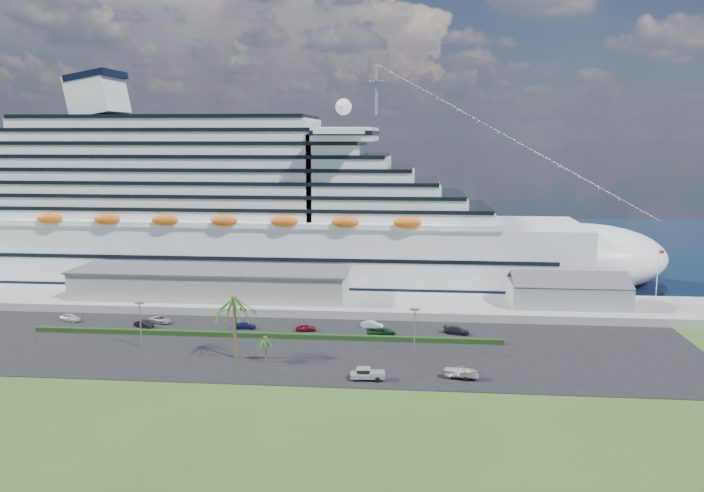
# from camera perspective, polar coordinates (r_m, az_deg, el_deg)

# --- Properties ---
(ground) EXTENTS (420.00, 420.00, 0.00)m
(ground) POSITION_cam_1_polar(r_m,az_deg,el_deg) (112.85, -5.20, -10.09)
(ground) COLOR #314E1A
(ground) RESTS_ON ground
(asphalt_lot) EXTENTS (140.00, 38.00, 0.12)m
(asphalt_lot) POSITION_cam_1_polar(r_m,az_deg,el_deg) (123.10, -4.26, -8.39)
(asphalt_lot) COLOR black
(asphalt_lot) RESTS_ON ground
(wharf) EXTENTS (240.00, 20.00, 1.80)m
(wharf) POSITION_cam_1_polar(r_m,az_deg,el_deg) (150.46, -2.41, -4.77)
(wharf) COLOR gray
(wharf) RESTS_ON ground
(water) EXTENTS (420.00, 160.00, 0.02)m
(water) POSITION_cam_1_polar(r_m,az_deg,el_deg) (238.41, 0.52, 0.23)
(water) COLOR black
(water) RESTS_ON ground
(cruise_ship) EXTENTS (191.00, 38.00, 54.00)m
(cruise_ship) POSITION_cam_1_polar(r_m,az_deg,el_deg) (174.88, -8.39, 2.37)
(cruise_ship) COLOR silver
(cruise_ship) RESTS_ON ground
(terminal_building) EXTENTS (61.00, 15.00, 6.30)m
(terminal_building) POSITION_cam_1_polar(r_m,az_deg,el_deg) (154.86, -11.64, -2.99)
(terminal_building) COLOR gray
(terminal_building) RESTS_ON wharf
(port_shed) EXTENTS (24.00, 12.31, 7.37)m
(port_shed) POSITION_cam_1_polar(r_m,az_deg,el_deg) (151.72, 17.47, -3.72)
(port_shed) COLOR gray
(port_shed) RESTS_ON wharf
(flagpole) EXTENTS (1.08, 0.16, 12.00)m
(flagpole) POSITION_cam_1_polar(r_m,az_deg,el_deg) (155.76, 24.05, -2.32)
(flagpole) COLOR silver
(flagpole) RESTS_ON wharf
(hedge) EXTENTS (88.00, 1.10, 0.90)m
(hedge) POSITION_cam_1_polar(r_m,az_deg,el_deg) (129.16, -7.42, -7.36)
(hedge) COLOR black
(hedge) RESTS_ON asphalt_lot
(lamp_post_left) EXTENTS (1.60, 0.35, 8.27)m
(lamp_post_left) POSITION_cam_1_polar(r_m,az_deg,el_deg) (126.52, -17.19, -5.81)
(lamp_post_left) COLOR gray
(lamp_post_left) RESTS_ON asphalt_lot
(lamp_post_right) EXTENTS (1.60, 0.35, 8.27)m
(lamp_post_right) POSITION_cam_1_polar(r_m,az_deg,el_deg) (117.06, 5.23, -6.64)
(lamp_post_right) COLOR gray
(lamp_post_right) RESTS_ON asphalt_lot
(palm_tall) EXTENTS (8.82, 8.82, 11.13)m
(palm_tall) POSITION_cam_1_polar(r_m,az_deg,el_deg) (116.14, -9.78, -4.89)
(palm_tall) COLOR #47301E
(palm_tall) RESTS_ON ground
(palm_short) EXTENTS (3.53, 3.53, 4.56)m
(palm_short) POSITION_cam_1_polar(r_m,az_deg,el_deg) (114.91, -7.23, -7.85)
(palm_short) COLOR #47301E
(palm_short) RESTS_ON ground
(parked_car_0) EXTENTS (4.79, 3.11, 1.52)m
(parked_car_0) POSITION_cam_1_polar(r_m,az_deg,el_deg) (150.03, -22.36, -5.52)
(parked_car_0) COLOR silver
(parked_car_0) RESTS_ON asphalt_lot
(parked_car_1) EXTENTS (4.38, 2.92, 1.36)m
(parked_car_1) POSITION_cam_1_polar(r_m,az_deg,el_deg) (140.49, -16.91, -6.23)
(parked_car_1) COLOR black
(parked_car_1) RESTS_ON asphalt_lot
(parked_car_2) EXTENTS (5.33, 3.92, 1.35)m
(parked_car_2) POSITION_cam_1_polar(r_m,az_deg,el_deg) (142.88, -15.64, -5.91)
(parked_car_2) COLOR #95959D
(parked_car_2) RESTS_ON asphalt_lot
(parked_car_3) EXTENTS (4.32, 1.77, 1.25)m
(parked_car_3) POSITION_cam_1_polar(r_m,az_deg,el_deg) (135.32, -8.89, -6.54)
(parked_car_3) COLOR #16184F
(parked_car_3) RESTS_ON asphalt_lot
(parked_car_4) EXTENTS (4.15, 2.31, 1.34)m
(parked_car_4) POSITION_cam_1_polar(r_m,az_deg,el_deg) (132.35, -3.86, -6.79)
(parked_car_4) COLOR maroon
(parked_car_4) RESTS_ON asphalt_lot
(parked_car_5) EXTENTS (4.52, 2.57, 1.41)m
(parked_car_5) POSITION_cam_1_polar(r_m,az_deg,el_deg) (134.04, 1.67, -6.55)
(parked_car_5) COLOR silver
(parked_car_5) RESTS_ON asphalt_lot
(parked_car_6) EXTENTS (5.80, 3.72, 1.49)m
(parked_car_6) POSITION_cam_1_polar(r_m,az_deg,el_deg) (129.13, 2.44, -7.16)
(parked_car_6) COLOR black
(parked_car_6) RESTS_ON asphalt_lot
(parked_car_7) EXTENTS (5.25, 3.39, 1.42)m
(parked_car_7) POSITION_cam_1_polar(r_m,az_deg,el_deg) (131.67, 8.68, -6.95)
(parked_car_7) COLOR black
(parked_car_7) RESTS_ON asphalt_lot
(pickup_truck) EXTENTS (5.39, 2.28, 1.86)m
(pickup_truck) POSITION_cam_1_polar(r_m,az_deg,el_deg) (106.73, 1.26, -10.56)
(pickup_truck) COLOR black
(pickup_truck) RESTS_ON asphalt_lot
(boat_trailer) EXTENTS (6.62, 4.76, 1.84)m
(boat_trailer) POSITION_cam_1_polar(r_m,az_deg,el_deg) (108.40, 9.15, -10.25)
(boat_trailer) COLOR gray
(boat_trailer) RESTS_ON asphalt_lot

